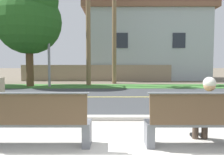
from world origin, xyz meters
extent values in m
plane|color=#665B4C|center=(0.00, 8.00, 0.00)|extent=(140.00, 140.00, 0.00)
cube|color=#B7B2A8|center=(0.00, 0.40, 0.01)|extent=(44.00, 3.60, 0.01)
cube|color=#ADA89E|center=(0.00, 2.35, 0.06)|extent=(44.00, 0.30, 0.11)
cube|color=#383A3D|center=(0.00, 6.50, 0.00)|extent=(52.00, 8.00, 0.01)
cube|color=#E0CC4C|center=(0.00, 6.50, 0.01)|extent=(48.00, 0.14, 0.01)
cube|color=#38702D|center=(0.00, 11.44, 0.01)|extent=(48.00, 2.80, 0.02)
cube|color=slate|center=(-0.56, 0.46, 0.23)|extent=(0.14, 0.40, 0.45)
cube|color=slate|center=(-1.52, 0.46, 0.42)|extent=(2.06, 0.44, 0.05)
cube|color=brown|center=(-1.52, 0.26, 0.71)|extent=(1.98, 0.12, 0.52)
cylinder|color=slate|center=(-1.52, 0.25, 0.99)|extent=(2.06, 0.04, 0.04)
cube|color=slate|center=(0.56, 0.46, 0.23)|extent=(0.14, 0.40, 0.45)
cube|color=slate|center=(1.52, 0.46, 0.42)|extent=(2.06, 0.44, 0.05)
cube|color=brown|center=(1.52, 0.26, 0.71)|extent=(1.98, 0.12, 0.52)
cylinder|color=slate|center=(1.52, 0.25, 0.99)|extent=(2.06, 0.04, 0.04)
cylinder|color=#47382D|center=(1.54, 0.65, 0.51)|extent=(0.15, 0.42, 0.15)
cylinder|color=#47382D|center=(1.72, 0.65, 0.51)|extent=(0.15, 0.42, 0.15)
cylinder|color=#47382D|center=(1.54, 0.84, 0.21)|extent=(0.12, 0.12, 0.43)
cube|color=black|center=(1.54, 0.92, 0.04)|extent=(0.09, 0.24, 0.07)
cylinder|color=#47382D|center=(1.72, 0.84, 0.21)|extent=(0.12, 0.12, 0.43)
cube|color=black|center=(1.72, 0.92, 0.04)|extent=(0.09, 0.24, 0.07)
cube|color=#6B7047|center=(1.63, 0.46, 0.71)|extent=(0.34, 0.20, 0.52)
cylinder|color=#6B7047|center=(1.41, 0.48, 0.73)|extent=(0.09, 0.09, 0.46)
cylinder|color=#6B7047|center=(1.84, 0.48, 0.73)|extent=(0.09, 0.09, 0.46)
sphere|color=tan|center=(1.63, 0.47, 1.10)|extent=(0.21, 0.21, 0.21)
sphere|color=beige|center=(1.63, 0.47, 1.14)|extent=(0.22, 0.22, 0.22)
cylinder|color=gray|center=(-4.15, 11.04, 3.45)|extent=(0.16, 0.16, 6.91)
cylinder|color=brown|center=(-5.55, 11.46, 1.33)|extent=(0.48, 0.48, 2.66)
sphere|color=#23561E|center=(-5.55, 11.46, 4.26)|extent=(4.26, 4.26, 4.26)
sphere|color=#23561E|center=(-5.02, 11.14, 5.54)|extent=(2.98, 2.98, 2.98)
cylinder|color=brown|center=(-1.75, 12.31, 4.22)|extent=(0.32, 0.32, 8.43)
cylinder|color=brown|center=(0.06, 13.54, 4.83)|extent=(0.32, 0.32, 9.67)
cube|color=gray|center=(-1.48, 16.18, 0.70)|extent=(13.00, 0.36, 1.40)
cube|color=#A3ADB2|center=(3.19, 19.38, 3.18)|extent=(11.02, 6.40, 6.37)
cube|color=brown|center=(3.19, 19.38, 6.67)|extent=(11.90, 6.91, 0.60)
cube|color=#232833|center=(0.71, 16.15, 3.50)|extent=(1.10, 0.06, 1.30)
cube|color=#232833|center=(5.67, 16.15, 3.50)|extent=(1.10, 0.06, 1.30)
camera|label=1|loc=(-0.11, -3.54, 1.48)|focal=36.34mm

